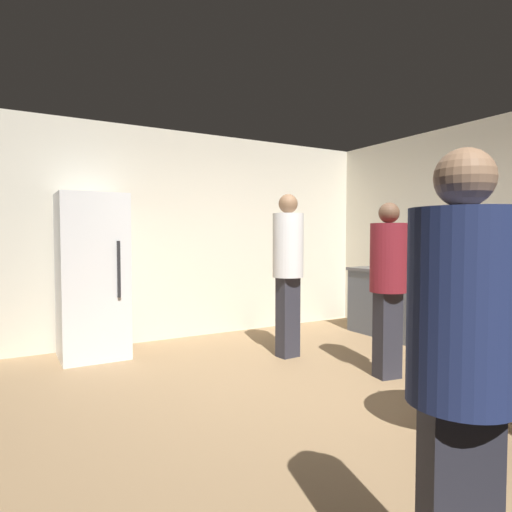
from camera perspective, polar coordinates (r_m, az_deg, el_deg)
The scene contains 15 objects.
ground_plane at distance 3.92m, azimuth 7.95°, elevation -18.18°, with size 5.20×5.20×0.10m, color #9E7C56.
wall_back at distance 5.96m, azimuth -7.73°, elevation 2.67°, with size 5.32×0.06×2.70m, color silver.
wall_side_right at distance 5.68m, azimuth 29.45°, elevation 2.36°, with size 0.06×5.20×2.70m, color silver.
refrigerator at distance 5.18m, azimuth -20.39°, elevation -2.44°, with size 0.70×0.68×1.80m.
kitchen_counter at distance 5.97m, azimuth 20.23°, elevation -6.13°, with size 0.64×2.00×0.90m.
kettle at distance 5.76m, azimuth 21.43°, elevation -1.26°, with size 0.24×0.17×0.18m.
wine_bottle_on_counter at distance 5.58m, azimuth 24.33°, elevation -0.94°, with size 0.08×0.08×0.31m.
beer_bottle_on_counter at distance 6.36m, azimuth 15.79°, elevation -0.71°, with size 0.06×0.06×0.23m.
foreground_table at distance 3.24m, azimuth 26.34°, elevation -10.36°, with size 0.80×0.80×0.73m.
beer_bottle_amber at distance 3.20m, azimuth 29.72°, elevation -7.14°, with size 0.06×0.06×0.23m.
beer_bottle_brown at distance 3.32m, azimuth 22.71°, elevation -6.66°, with size 0.06×0.06×0.23m.
plastic_cup_white at distance 3.27m, azimuth 26.27°, elevation -7.37°, with size 0.08×0.08×0.11m, color white.
person_in_navy_shirt at distance 1.61m, azimuth 24.93°, elevation -11.89°, with size 0.47×0.47×1.62m.
person_in_white_shirt at distance 4.87m, azimuth 4.15°, elevation -0.72°, with size 0.37×0.37×1.80m.
person_in_maroon_shirt at distance 4.33m, azimuth 16.70°, elevation -2.48°, with size 0.39×0.39×1.65m.
Camera 1 is at (-2.27, -2.89, 1.34)m, focal length 30.97 mm.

